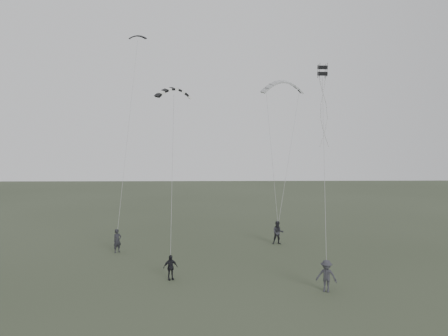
{
  "coord_description": "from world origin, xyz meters",
  "views": [
    {
      "loc": [
        -0.23,
        -27.22,
        8.48
      ],
      "look_at": [
        0.52,
        5.96,
        6.57
      ],
      "focal_mm": 35.0,
      "sensor_mm": 36.0,
      "label": 1
    }
  ],
  "objects_px": {
    "flyer_left": "(117,241)",
    "kite_pale_large": "(283,82)",
    "flyer_far": "(326,276)",
    "kite_box": "(322,71)",
    "flyer_center": "(170,267)",
    "kite_dark_small": "(138,36)",
    "kite_striped": "(174,89)",
    "flyer_right": "(278,233)"
  },
  "relations": [
    {
      "from": "kite_dark_small",
      "to": "kite_box",
      "type": "xyz_separation_m",
      "value": [
        14.52,
        -9.36,
        -4.57
      ]
    },
    {
      "from": "kite_dark_small",
      "to": "kite_striped",
      "type": "bearing_deg",
      "value": -61.88
    },
    {
      "from": "flyer_right",
      "to": "kite_pale_large",
      "type": "xyz_separation_m",
      "value": [
        1.32,
        6.46,
        13.43
      ]
    },
    {
      "from": "flyer_left",
      "to": "kite_pale_large",
      "type": "relative_size",
      "value": 0.44
    },
    {
      "from": "flyer_right",
      "to": "flyer_center",
      "type": "bearing_deg",
      "value": -130.37
    },
    {
      "from": "kite_box",
      "to": "flyer_left",
      "type": "bearing_deg",
      "value": 169.87
    },
    {
      "from": "flyer_far",
      "to": "kite_box",
      "type": "xyz_separation_m",
      "value": [
        1.22,
        6.47,
        12.65
      ]
    },
    {
      "from": "flyer_center",
      "to": "kite_dark_small",
      "type": "xyz_separation_m",
      "value": [
        -4.19,
        13.44,
        17.36
      ]
    },
    {
      "from": "kite_pale_large",
      "to": "kite_striped",
      "type": "relative_size",
      "value": 1.58
    },
    {
      "from": "flyer_center",
      "to": "kite_box",
      "type": "xyz_separation_m",
      "value": [
        10.33,
        4.08,
        12.78
      ]
    },
    {
      "from": "flyer_far",
      "to": "kite_striped",
      "type": "relative_size",
      "value": 0.7
    },
    {
      "from": "flyer_center",
      "to": "kite_pale_large",
      "type": "xyz_separation_m",
      "value": [
        9.39,
        15.82,
        13.63
      ]
    },
    {
      "from": "flyer_left",
      "to": "flyer_center",
      "type": "bearing_deg",
      "value": -98.24
    },
    {
      "from": "flyer_left",
      "to": "flyer_far",
      "type": "xyz_separation_m",
      "value": [
        13.9,
        -9.27,
        0.0
      ]
    },
    {
      "from": "flyer_right",
      "to": "kite_striped",
      "type": "distance_m",
      "value": 14.77
    },
    {
      "from": "flyer_left",
      "to": "kite_dark_small",
      "type": "xyz_separation_m",
      "value": [
        0.61,
        6.56,
        17.22
      ]
    },
    {
      "from": "flyer_right",
      "to": "flyer_center",
      "type": "distance_m",
      "value": 12.36
    },
    {
      "from": "flyer_right",
      "to": "kite_box",
      "type": "height_order",
      "value": "kite_box"
    },
    {
      "from": "flyer_far",
      "to": "flyer_center",
      "type": "bearing_deg",
      "value": -170.39
    },
    {
      "from": "kite_dark_small",
      "to": "kite_box",
      "type": "height_order",
      "value": "kite_dark_small"
    },
    {
      "from": "flyer_center",
      "to": "kite_pale_large",
      "type": "distance_m",
      "value": 22.89
    },
    {
      "from": "kite_striped",
      "to": "kite_box",
      "type": "bearing_deg",
      "value": -28.27
    },
    {
      "from": "kite_dark_small",
      "to": "kite_striped",
      "type": "relative_size",
      "value": 0.6
    },
    {
      "from": "flyer_center",
      "to": "kite_striped",
      "type": "bearing_deg",
      "value": 68.77
    },
    {
      "from": "flyer_left",
      "to": "flyer_far",
      "type": "distance_m",
      "value": 16.71
    },
    {
      "from": "kite_dark_small",
      "to": "flyer_left",
      "type": "bearing_deg",
      "value": -92.01
    },
    {
      "from": "flyer_far",
      "to": "kite_striped",
      "type": "bearing_deg",
      "value": 166.76
    },
    {
      "from": "kite_striped",
      "to": "kite_box",
      "type": "relative_size",
      "value": 3.75
    },
    {
      "from": "flyer_far",
      "to": "kite_striped",
      "type": "distance_m",
      "value": 16.33
    },
    {
      "from": "flyer_right",
      "to": "kite_box",
      "type": "relative_size",
      "value": 2.79
    },
    {
      "from": "kite_dark_small",
      "to": "kite_striped",
      "type": "xyz_separation_m",
      "value": [
        4.04,
        -8.72,
        -5.8
      ]
    },
    {
      "from": "flyer_far",
      "to": "kite_pale_large",
      "type": "relative_size",
      "value": 0.44
    },
    {
      "from": "flyer_right",
      "to": "flyer_far",
      "type": "relative_size",
      "value": 1.06
    },
    {
      "from": "kite_pale_large",
      "to": "kite_striped",
      "type": "bearing_deg",
      "value": -138.64
    },
    {
      "from": "kite_pale_large",
      "to": "kite_box",
      "type": "xyz_separation_m",
      "value": [
        0.94,
        -11.74,
        -0.84
      ]
    },
    {
      "from": "flyer_far",
      "to": "kite_dark_small",
      "type": "distance_m",
      "value": 26.91
    },
    {
      "from": "flyer_right",
      "to": "flyer_center",
      "type": "height_order",
      "value": "flyer_right"
    },
    {
      "from": "kite_striped",
      "to": "kite_dark_small",
      "type": "bearing_deg",
      "value": 90.1
    },
    {
      "from": "flyer_left",
      "to": "kite_pale_large",
      "type": "xyz_separation_m",
      "value": [
        14.18,
        8.94,
        13.49
      ]
    },
    {
      "from": "flyer_left",
      "to": "kite_pale_large",
      "type": "bearing_deg",
      "value": -10.86
    },
    {
      "from": "flyer_center",
      "to": "flyer_right",
      "type": "bearing_deg",
      "value": 26.26
    },
    {
      "from": "flyer_left",
      "to": "kite_dark_small",
      "type": "relative_size",
      "value": 1.16
    }
  ]
}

